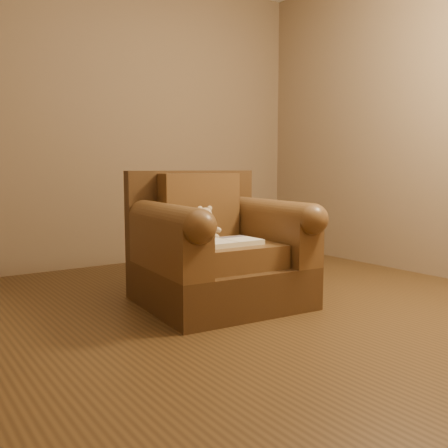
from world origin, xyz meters
TOP-DOWN VIEW (x-y plane):
  - floor at (0.00, 0.00)m, footprint 4.00×4.00m
  - room at (0.00, 0.00)m, footprint 4.02×4.02m
  - armchair at (0.06, 0.35)m, footprint 1.04×0.99m
  - teddy_bear at (0.04, 0.44)m, footprint 0.16×0.19m
  - guidebook at (0.01, 0.16)m, footprint 0.41×0.25m
  - side_table at (0.52, 0.88)m, footprint 0.44×0.44m

SIDE VIEW (x-z plane):
  - floor at x=0.00m, z-range 0.00..0.00m
  - side_table at x=0.52m, z-range 0.02..0.64m
  - armchair at x=0.06m, z-range -0.10..0.77m
  - guidebook at x=0.01m, z-range 0.42..0.45m
  - teddy_bear at x=0.04m, z-range 0.39..0.62m
  - room at x=0.00m, z-range 0.36..3.07m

